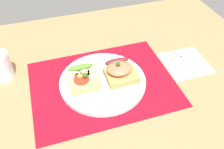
{
  "coord_description": "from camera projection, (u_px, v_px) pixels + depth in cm",
  "views": [
    {
      "loc": [
        -13.53,
        -51.89,
        54.33
      ],
      "look_at": [
        3.0,
        0.0,
        3.09
      ],
      "focal_mm": 39.28,
      "sensor_mm": 36.0,
      "label": 1
    }
  ],
  "objects": [
    {
      "name": "fork",
      "position": [
        185.0,
        61.0,
        0.83
      ],
      "size": [
        1.62,
        13.5,
        0.32
      ],
      "color": "#B7B7BC",
      "rests_on": "napkin"
    },
    {
      "name": "placemat",
      "position": [
        103.0,
        83.0,
        0.76
      ],
      "size": [
        43.73,
        33.32,
        0.3
      ],
      "primitive_type": "cube",
      "color": "maroon",
      "rests_on": "ground_plane"
    },
    {
      "name": "sandwich_salmon",
      "position": [
        120.0,
        72.0,
        0.75
      ],
      "size": [
        9.46,
        9.76,
        5.96
      ],
      "color": "#AF8548",
      "rests_on": "plate"
    },
    {
      "name": "plate",
      "position": [
        103.0,
        82.0,
        0.76
      ],
      "size": [
        26.55,
        26.55,
        1.29
      ],
      "primitive_type": "cylinder",
      "color": "white",
      "rests_on": "placemat"
    },
    {
      "name": "ground_plane",
      "position": [
        103.0,
        87.0,
        0.77
      ],
      "size": [
        120.0,
        90.0,
        3.2
      ],
      "primitive_type": "cube",
      "color": "#987249"
    },
    {
      "name": "napkin",
      "position": [
        185.0,
        63.0,
        0.83
      ],
      "size": [
        14.52,
        14.27,
        0.6
      ],
      "primitive_type": "cube",
      "color": "white",
      "rests_on": "ground_plane"
    },
    {
      "name": "drinking_glass",
      "position": [
        0.0,
        66.0,
        0.76
      ],
      "size": [
        6.83,
        6.83,
        8.8
      ],
      "primitive_type": "cylinder",
      "color": "silver",
      "rests_on": "ground_plane"
    },
    {
      "name": "sandwich_egg_tomato",
      "position": [
        83.0,
        78.0,
        0.73
      ],
      "size": [
        9.23,
        9.36,
        4.25
      ],
      "color": "tan",
      "rests_on": "plate"
    }
  ]
}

